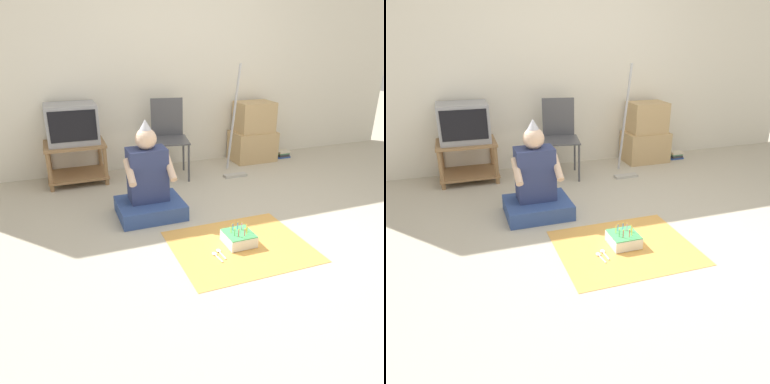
% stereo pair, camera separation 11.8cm
% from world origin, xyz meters
% --- Properties ---
extents(ground_plane, '(16.00, 16.00, 0.00)m').
position_xyz_m(ground_plane, '(0.00, 0.00, 0.00)').
color(ground_plane, '#BCB29E').
extents(wall_back, '(6.40, 0.06, 2.55)m').
position_xyz_m(wall_back, '(0.00, 2.16, 1.27)').
color(wall_back, silver).
rests_on(wall_back, ground_plane).
extents(tv_stand, '(0.65, 0.51, 0.46)m').
position_xyz_m(tv_stand, '(-1.35, 1.88, 0.27)').
color(tv_stand, '#997047').
rests_on(tv_stand, ground_plane).
extents(tv, '(0.54, 0.44, 0.42)m').
position_xyz_m(tv, '(-1.35, 1.89, 0.67)').
color(tv, '#99999E').
rests_on(tv, tv_stand).
extents(folding_chair, '(0.50, 0.51, 0.89)m').
position_xyz_m(folding_chair, '(-0.30, 1.75, 0.51)').
color(folding_chair, '#4C4C51').
rests_on(folding_chair, ground_plane).
extents(cardboard_box_stack, '(0.56, 0.40, 0.77)m').
position_xyz_m(cardboard_box_stack, '(0.91, 1.90, 0.36)').
color(cardboard_box_stack, tan).
rests_on(cardboard_box_stack, ground_plane).
extents(dust_mop, '(0.28, 0.28, 1.28)m').
position_xyz_m(dust_mop, '(0.41, 1.45, 0.38)').
color(dust_mop, '#B2ADA3').
rests_on(dust_mop, ground_plane).
extents(book_pile, '(0.20, 0.15, 0.09)m').
position_xyz_m(book_pile, '(1.37, 1.86, 0.04)').
color(book_pile, '#284793').
rests_on(book_pile, ground_plane).
extents(person_seated, '(0.59, 0.49, 0.89)m').
position_xyz_m(person_seated, '(-0.80, 0.76, 0.28)').
color(person_seated, '#334C8C').
rests_on(person_seated, ground_plane).
extents(party_cloth, '(1.06, 0.88, 0.01)m').
position_xyz_m(party_cloth, '(-0.28, -0.07, 0.00)').
color(party_cloth, '#EFA84C').
rests_on(party_cloth, ground_plane).
extents(birthday_cake, '(0.23, 0.23, 0.16)m').
position_xyz_m(birthday_cake, '(-0.27, -0.03, 0.05)').
color(birthday_cake, white).
rests_on(birthday_cake, party_cloth).
extents(plastic_spoon_near, '(0.04, 0.15, 0.01)m').
position_xyz_m(plastic_spoon_near, '(-0.47, -0.10, 0.01)').
color(plastic_spoon_near, white).
rests_on(plastic_spoon_near, party_cloth).
extents(plastic_spoon_far, '(0.04, 0.15, 0.01)m').
position_xyz_m(plastic_spoon_far, '(-0.52, -0.13, 0.01)').
color(plastic_spoon_far, white).
rests_on(plastic_spoon_far, party_cloth).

